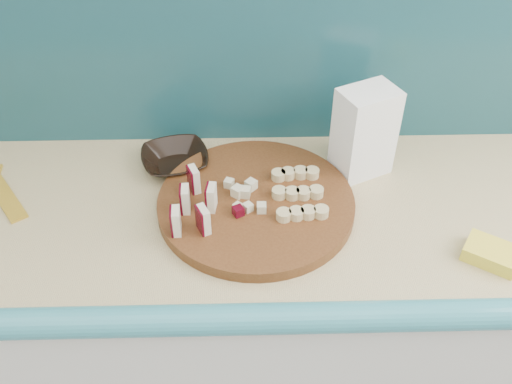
{
  "coord_description": "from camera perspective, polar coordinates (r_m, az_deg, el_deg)",
  "views": [
    {
      "loc": [
        0.29,
        0.56,
        1.78
      ],
      "look_at": [
        0.31,
        1.5,
        0.96
      ],
      "focal_mm": 40.0,
      "sensor_mm": 36.0,
      "label": 1
    }
  ],
  "objects": [
    {
      "name": "flour_bag",
      "position": [
        1.35,
        10.77,
        5.9
      ],
      "size": [
        0.16,
        0.14,
        0.22
      ],
      "primitive_type": "cube",
      "rotation": [
        0.0,
        0.0,
        0.44
      ],
      "color": "white",
      "rests_on": "kitchen_counter"
    },
    {
      "name": "kitchen_counter",
      "position": [
        1.64,
        -7.53,
        -13.6
      ],
      "size": [
        2.2,
        0.63,
        0.91
      ],
      "color": "silver",
      "rests_on": "ground"
    },
    {
      "name": "backsplash",
      "position": [
        1.39,
        -9.18,
        13.95
      ],
      "size": [
        2.2,
        0.02,
        0.5
      ],
      "primitive_type": "cube",
      "color": "teal",
      "rests_on": "kitchen_counter"
    },
    {
      "name": "cutting_board",
      "position": [
        1.28,
        0.0,
        -1.14
      ],
      "size": [
        0.47,
        0.47,
        0.03
      ],
      "primitive_type": "cylinder",
      "rotation": [
        0.0,
        0.0,
        0.06
      ],
      "color": "#48250F",
      "rests_on": "kitchen_counter"
    },
    {
      "name": "brown_bowl",
      "position": [
        1.4,
        -8.09,
        3.19
      ],
      "size": [
        0.2,
        0.2,
        0.04
      ],
      "primitive_type": "imported",
      "rotation": [
        0.0,
        0.0,
        0.26
      ],
      "color": "black",
      "rests_on": "kitchen_counter"
    },
    {
      "name": "apple_chunks",
      "position": [
        1.26,
        -1.26,
        -0.39
      ],
      "size": [
        0.06,
        0.07,
        0.02
      ],
      "color": "beige",
      "rests_on": "cutting_board"
    },
    {
      "name": "banana_slices",
      "position": [
        1.27,
        4.25,
        -0.09
      ],
      "size": [
        0.12,
        0.17,
        0.02
      ],
      "color": "tan",
      "rests_on": "cutting_board"
    },
    {
      "name": "sponge",
      "position": [
        1.26,
        22.47,
        -5.71
      ],
      "size": [
        0.13,
        0.12,
        0.03
      ],
      "primitive_type": "cube",
      "rotation": [
        0.0,
        0.0,
        -0.58
      ],
      "color": "yellow",
      "rests_on": "kitchen_counter"
    },
    {
      "name": "apple_wedges",
      "position": [
        1.22,
        -6.25,
        -1.09
      ],
      "size": [
        0.09,
        0.17,
        0.06
      ],
      "color": "beige",
      "rests_on": "cutting_board"
    }
  ]
}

